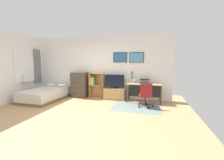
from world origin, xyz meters
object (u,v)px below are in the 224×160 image
(television, at_px, (114,82))
(bookshelf, at_px, (95,84))
(laptop, at_px, (144,81))
(computer_mouse, at_px, (152,83))
(bed, at_px, (46,94))
(dresser, at_px, (80,85))
(office_chair, at_px, (146,95))
(bamboo_vase, at_px, (132,76))
(wine_glass, at_px, (134,80))
(desk, at_px, (144,86))
(tv_stand, at_px, (115,94))

(television, bearing_deg, bookshelf, 174.87)
(laptop, bearing_deg, computer_mouse, -19.36)
(bed, relative_size, bookshelf, 1.86)
(dresser, distance_m, bookshelf, 0.73)
(office_chair, xyz_separation_m, bamboo_vase, (-0.61, 0.94, 0.53))
(office_chair, bearing_deg, bookshelf, 149.72)
(office_chair, bearing_deg, wine_glass, 116.49)
(bed, bearing_deg, bamboo_vase, 15.74)
(bed, height_order, wine_glass, wine_glass)
(television, distance_m, wine_glass, 0.85)
(laptop, bearing_deg, bamboo_vase, 172.77)
(dresser, relative_size, bookshelf, 1.03)
(bamboo_vase, bearing_deg, computer_mouse, -14.87)
(laptop, bearing_deg, bed, -165.51)
(wine_glass, bearing_deg, bookshelf, 173.60)
(dresser, relative_size, desk, 0.84)
(laptop, xyz_separation_m, bamboo_vase, (-0.51, 0.09, 0.19))
(laptop, relative_size, wine_glass, 2.43)
(tv_stand, distance_m, television, 0.53)
(desk, bearing_deg, wine_glass, -164.94)
(dresser, xyz_separation_m, office_chair, (2.93, -0.83, -0.10))
(dresser, xyz_separation_m, laptop, (2.84, 0.02, 0.25))
(bamboo_vase, bearing_deg, desk, -14.17)
(bed, bearing_deg, laptop, 12.67)
(bookshelf, height_order, wine_glass, bookshelf)
(computer_mouse, xyz_separation_m, bamboo_vase, (-0.79, 0.21, 0.24))
(bookshelf, xyz_separation_m, wine_glass, (1.72, -0.19, 0.26))
(office_chair, bearing_deg, television, 140.08)
(dresser, bearing_deg, bed, -146.11)
(bamboo_vase, height_order, wine_glass, bamboo_vase)
(computer_mouse, distance_m, bamboo_vase, 0.85)
(bamboo_vase, bearing_deg, office_chair, -57.18)
(bamboo_vase, bearing_deg, bed, -165.64)
(wine_glass, bearing_deg, office_chair, -55.43)
(bookshelf, relative_size, wine_glass, 6.06)
(office_chair, distance_m, bamboo_vase, 1.24)
(television, bearing_deg, computer_mouse, -3.51)
(laptop, xyz_separation_m, computer_mouse, (0.28, -0.12, -0.05))
(bookshelf, distance_m, office_chair, 2.39)
(tv_stand, xyz_separation_m, desk, (1.22, -0.03, 0.37))
(computer_mouse, distance_m, wine_glass, 0.69)
(dresser, xyz_separation_m, bookshelf, (0.73, 0.07, 0.06))
(desk, relative_size, laptop, 3.06)
(television, relative_size, laptop, 1.90)
(bed, height_order, tv_stand, bed)
(dresser, bearing_deg, tv_stand, 0.53)
(office_chair, relative_size, computer_mouse, 8.27)
(dresser, xyz_separation_m, wine_glass, (2.45, -0.12, 0.31))
(bed, distance_m, bookshelf, 2.12)
(bookshelf, height_order, bamboo_vase, bamboo_vase)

